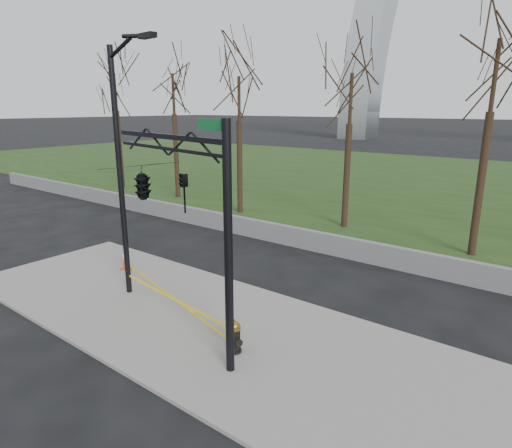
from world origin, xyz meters
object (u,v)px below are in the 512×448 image
Objects in this scene: fire_hydrant at (235,337)px; street_light at (122,157)px; traffic_cone at (126,260)px; traffic_signal_mast at (155,186)px.

street_light reaches higher than fire_hydrant.
traffic_signal_mast reaches higher than traffic_cone.
traffic_cone is 6.14m from traffic_signal_mast.
fire_hydrant is at bearing -1.78° from street_light.
fire_hydrant is at bearing -15.46° from traffic_cone.
traffic_signal_mast reaches higher than fire_hydrant.
street_light reaches higher than traffic_cone.
fire_hydrant is 6.63m from street_light.
street_light is at bearing -31.75° from traffic_cone.
street_light is at bearing -163.63° from fire_hydrant.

